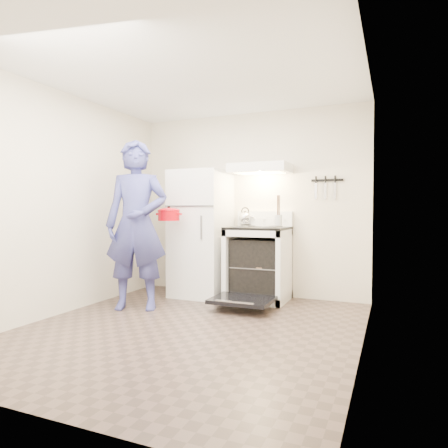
# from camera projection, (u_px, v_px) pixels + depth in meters

# --- Properties ---
(floor) EXTENTS (3.60, 3.60, 0.00)m
(floor) POSITION_uv_depth(u_px,v_px,m) (189.00, 329.00, 3.91)
(floor) COLOR brown
(floor) RESTS_ON ground
(back_wall) EXTENTS (3.20, 0.02, 2.50)m
(back_wall) POSITION_uv_depth(u_px,v_px,m) (250.00, 204.00, 5.52)
(back_wall) COLOR beige
(back_wall) RESTS_ON ground
(refrigerator) EXTENTS (0.70, 0.70, 1.70)m
(refrigerator) POSITION_uv_depth(u_px,v_px,m) (201.00, 233.00, 5.44)
(refrigerator) COLOR white
(refrigerator) RESTS_ON floor
(stove_body) EXTENTS (0.76, 0.65, 0.92)m
(stove_body) POSITION_uv_depth(u_px,v_px,m) (258.00, 265.00, 5.16)
(stove_body) COLOR white
(stove_body) RESTS_ON floor
(cooktop) EXTENTS (0.76, 0.65, 0.03)m
(cooktop) POSITION_uv_depth(u_px,v_px,m) (258.00, 228.00, 5.15)
(cooktop) COLOR black
(cooktop) RESTS_ON stove_body
(backsplash) EXTENTS (0.76, 0.07, 0.20)m
(backsplash) POSITION_uv_depth(u_px,v_px,m) (265.00, 219.00, 5.40)
(backsplash) COLOR white
(backsplash) RESTS_ON cooktop
(oven_door) EXTENTS (0.70, 0.54, 0.04)m
(oven_door) POSITION_uv_depth(u_px,v_px,m) (242.00, 300.00, 4.63)
(oven_door) COLOR black
(oven_door) RESTS_ON floor
(oven_rack) EXTENTS (0.60, 0.52, 0.01)m
(oven_rack) POSITION_uv_depth(u_px,v_px,m) (258.00, 266.00, 5.16)
(oven_rack) COLOR slate
(oven_rack) RESTS_ON stove_body
(range_hood) EXTENTS (0.76, 0.50, 0.12)m
(range_hood) POSITION_uv_depth(u_px,v_px,m) (260.00, 168.00, 5.19)
(range_hood) COLOR white
(range_hood) RESTS_ON back_wall
(knife_strip) EXTENTS (0.40, 0.02, 0.03)m
(knife_strip) POSITION_uv_depth(u_px,v_px,m) (327.00, 180.00, 5.09)
(knife_strip) COLOR black
(knife_strip) RESTS_ON back_wall
(pizza_stone) EXTENTS (0.34, 0.34, 0.02)m
(pizza_stone) POSITION_uv_depth(u_px,v_px,m) (263.00, 266.00, 5.05)
(pizza_stone) COLOR #8F6C51
(pizza_stone) RESTS_ON oven_rack
(tea_kettle) EXTENTS (0.21, 0.17, 0.26)m
(tea_kettle) POSITION_uv_depth(u_px,v_px,m) (245.00, 217.00, 5.44)
(tea_kettle) COLOR #BBBBC0
(tea_kettle) RESTS_ON cooktop
(utensil_jar) EXTENTS (0.11, 0.11, 0.13)m
(utensil_jar) POSITION_uv_depth(u_px,v_px,m) (278.00, 220.00, 4.84)
(utensil_jar) COLOR silver
(utensil_jar) RESTS_ON cooktop
(person) EXTENTS (0.85, 0.71, 1.99)m
(person) POSITION_uv_depth(u_px,v_px,m) (137.00, 225.00, 4.69)
(person) COLOR navy
(person) RESTS_ON floor
(dutch_oven) EXTENTS (0.34, 0.27, 0.22)m
(dutch_oven) POSITION_uv_depth(u_px,v_px,m) (169.00, 216.00, 4.95)
(dutch_oven) COLOR #C0020D
(dutch_oven) RESTS_ON person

